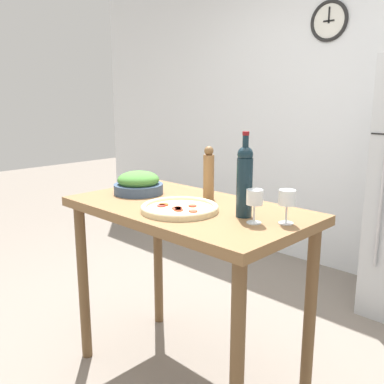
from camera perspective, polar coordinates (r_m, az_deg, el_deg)
name	(u,v)px	position (r m, az deg, el deg)	size (l,w,h in m)	color
ground_plane	(188,375)	(2.45, -0.59, -23.24)	(14.00, 14.00, 0.00)	slate
wall_back	(361,114)	(3.60, 21.66, 9.68)	(6.40, 0.08, 2.60)	silver
prep_counter	(187,232)	(2.08, -0.64, -5.30)	(1.18, 0.66, 0.92)	brown
wine_bottle	(245,179)	(1.83, 7.03, 1.68)	(0.07, 0.07, 0.37)	#142833
wine_glass_near	(255,199)	(1.76, 8.34, -0.96)	(0.07, 0.07, 0.14)	silver
wine_glass_far	(287,200)	(1.77, 12.55, -1.00)	(0.07, 0.07, 0.14)	silver
pepper_mill	(209,174)	(2.15, 2.24, 2.44)	(0.06, 0.06, 0.27)	olive
salad_bowl	(138,184)	(2.30, -7.17, 1.12)	(0.26, 0.26, 0.12)	#384C6B
homemade_pizza	(180,208)	(1.94, -1.66, -2.16)	(0.35, 0.35, 0.03)	beige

